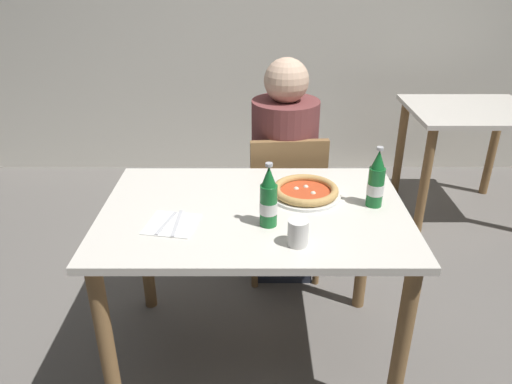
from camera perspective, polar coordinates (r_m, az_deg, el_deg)
ground_plane at (r=2.36m, az=-0.01°, el=-18.25°), size 8.00×8.00×0.00m
back_wall_tiled at (r=3.90m, az=0.14°, el=21.07°), size 7.00×0.10×2.60m
dining_table_main at (r=1.97m, az=-0.01°, el=-4.94°), size 1.20×0.80×0.75m
chair_behind_table at (r=2.58m, az=3.62°, el=-0.83°), size 0.43×0.43×0.85m
diner_seated at (r=2.58m, az=3.50°, el=1.70°), size 0.34×0.34×1.21m
dining_table_background at (r=3.52m, az=23.80°, el=6.45°), size 0.80×0.70×0.75m
pizza_margherita_near at (r=2.01m, az=6.02°, el=0.06°), size 0.29×0.29×0.04m
beer_bottle_left at (r=1.95m, az=14.12°, el=1.18°), size 0.07×0.07×0.25m
beer_bottle_center at (r=1.76m, az=1.70°, el=-0.90°), size 0.07×0.07×0.25m
napkin_with_cutlery at (r=1.83m, az=-9.62°, el=-3.69°), size 0.21×0.21×0.01m
paper_cup at (r=1.67m, az=5.15°, el=-4.78°), size 0.07×0.07×0.09m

